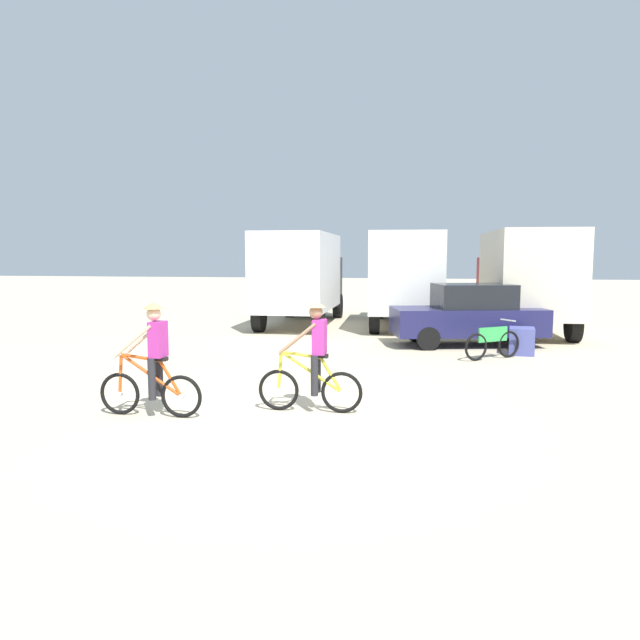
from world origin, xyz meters
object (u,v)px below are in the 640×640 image
at_px(sedan_parked, 469,315).
at_px(box_truck_cream_rv, 524,276).
at_px(box_truck_avon_van, 301,274).
at_px(supply_crate, 522,341).
at_px(cyclist_orange_shirt, 153,364).
at_px(box_truck_white_box, 406,275).
at_px(cyclist_cowboy_hat, 313,361).
at_px(bicycle_spare, 493,343).

bearing_deg(sedan_parked, box_truck_cream_rv, 59.76).
xyz_separation_m(box_truck_avon_van, supply_crate, (7.02, -5.46, -1.53)).
distance_m(box_truck_cream_rv, supply_crate, 5.04).
bearing_deg(sedan_parked, cyclist_orange_shirt, -122.53).
bearing_deg(cyclist_orange_shirt, sedan_parked, 57.47).
bearing_deg(box_truck_white_box, sedan_parked, -66.29).
xyz_separation_m(sedan_parked, cyclist_orange_shirt, (-5.45, -8.55, -0.04)).
xyz_separation_m(box_truck_white_box, cyclist_cowboy_hat, (-1.07, -12.25, -1.03)).
bearing_deg(box_truck_cream_rv, bicycle_spare, -105.54).
height_order(box_truck_cream_rv, cyclist_cowboy_hat, box_truck_cream_rv).
distance_m(box_truck_white_box, box_truck_cream_rv, 4.06).
relative_size(box_truck_white_box, cyclist_orange_shirt, 3.76).
bearing_deg(supply_crate, cyclist_cowboy_hat, -123.18).
height_order(bicycle_spare, supply_crate, bicycle_spare).
bearing_deg(cyclist_orange_shirt, bicycle_spare, 47.12).
bearing_deg(cyclist_cowboy_hat, bicycle_spare, 58.53).
height_order(box_truck_avon_van, cyclist_orange_shirt, box_truck_avon_van).
height_order(box_truck_white_box, box_truck_cream_rv, same).
distance_m(bicycle_spare, supply_crate, 1.22).
relative_size(box_truck_avon_van, box_truck_cream_rv, 0.99).
bearing_deg(cyclist_orange_shirt, box_truck_avon_van, 91.40).
bearing_deg(bicycle_spare, cyclist_cowboy_hat, -121.47).
xyz_separation_m(cyclist_orange_shirt, bicycle_spare, (5.89, 6.34, -0.45)).
bearing_deg(box_truck_cream_rv, supply_crate, -98.94).
height_order(sedan_parked, cyclist_orange_shirt, cyclist_orange_shirt).
bearing_deg(supply_crate, bicycle_spare, -132.44).
relative_size(cyclist_cowboy_hat, supply_crate, 2.38).
bearing_deg(box_truck_avon_van, cyclist_cowboy_hat, -77.06).
bearing_deg(cyclist_cowboy_hat, box_truck_cream_rv, 66.03).
bearing_deg(supply_crate, cyclist_orange_shirt, -132.82).
bearing_deg(sedan_parked, box_truck_white_box, 113.71).
height_order(box_truck_white_box, supply_crate, box_truck_white_box).
relative_size(box_truck_avon_van, sedan_parked, 1.51).
bearing_deg(box_truck_avon_van, sedan_parked, -35.77).
height_order(box_truck_cream_rv, cyclist_orange_shirt, box_truck_cream_rv).
height_order(box_truck_avon_van, sedan_parked, box_truck_avon_van).
distance_m(cyclist_cowboy_hat, supply_crate, 7.81).
bearing_deg(cyclist_cowboy_hat, sedan_parked, 68.99).
height_order(cyclist_orange_shirt, cyclist_cowboy_hat, same).
height_order(box_truck_cream_rv, bicycle_spare, box_truck_cream_rv).
bearing_deg(sedan_parked, bicycle_spare, -78.92).
height_order(box_truck_cream_rv, sedan_parked, box_truck_cream_rv).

